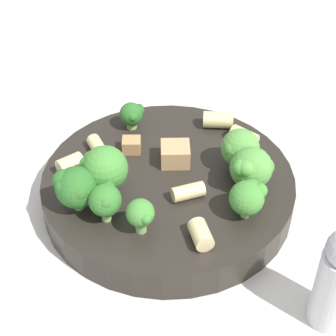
# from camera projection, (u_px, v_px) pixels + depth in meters

# --- Properties ---
(ground_plane) EXTENTS (2.00, 2.00, 0.00)m
(ground_plane) POSITION_uv_depth(u_px,v_px,m) (168.00, 199.00, 0.53)
(ground_plane) COLOR beige
(pasta_bowl) EXTENTS (0.23, 0.23, 0.03)m
(pasta_bowl) POSITION_uv_depth(u_px,v_px,m) (168.00, 186.00, 0.52)
(pasta_bowl) COLOR #28231E
(pasta_bowl) RESTS_ON ground_plane
(broccoli_floret_0) EXTENTS (0.04, 0.04, 0.04)m
(broccoli_floret_0) POSITION_uv_depth(u_px,v_px,m) (240.00, 147.00, 0.51)
(broccoli_floret_0) COLOR #9EC175
(broccoli_floret_0) RESTS_ON pasta_bowl
(broccoli_floret_1) EXTENTS (0.04, 0.04, 0.04)m
(broccoli_floret_1) POSITION_uv_depth(u_px,v_px,m) (251.00, 168.00, 0.49)
(broccoli_floret_1) COLOR #9EC175
(broccoli_floret_1) RESTS_ON pasta_bowl
(broccoli_floret_2) EXTENTS (0.03, 0.03, 0.04)m
(broccoli_floret_2) POSITION_uv_depth(u_px,v_px,m) (248.00, 197.00, 0.46)
(broccoli_floret_2) COLOR #93B766
(broccoli_floret_2) RESTS_ON pasta_bowl
(broccoli_floret_3) EXTENTS (0.02, 0.02, 0.03)m
(broccoli_floret_3) POSITION_uv_depth(u_px,v_px,m) (132.00, 114.00, 0.56)
(broccoli_floret_3) COLOR #93B766
(broccoli_floret_3) RESTS_ON pasta_bowl
(broccoli_floret_4) EXTENTS (0.04, 0.04, 0.04)m
(broccoli_floret_4) POSITION_uv_depth(u_px,v_px,m) (75.00, 187.00, 0.47)
(broccoli_floret_4) COLOR #84AD60
(broccoli_floret_4) RESTS_ON pasta_bowl
(broccoli_floret_5) EXTENTS (0.02, 0.03, 0.03)m
(broccoli_floret_5) POSITION_uv_depth(u_px,v_px,m) (141.00, 214.00, 0.45)
(broccoli_floret_5) COLOR #84AD60
(broccoli_floret_5) RESTS_ON pasta_bowl
(broccoli_floret_6) EXTENTS (0.04, 0.04, 0.05)m
(broccoli_floret_6) POSITION_uv_depth(u_px,v_px,m) (103.00, 168.00, 0.48)
(broccoli_floret_6) COLOR #84AD60
(broccoli_floret_6) RESTS_ON pasta_bowl
(broccoli_floret_7) EXTENTS (0.03, 0.03, 0.04)m
(broccoli_floret_7) POSITION_uv_depth(u_px,v_px,m) (105.00, 200.00, 0.46)
(broccoli_floret_7) COLOR #93B766
(broccoli_floret_7) RESTS_ON pasta_bowl
(rigatoni_0) EXTENTS (0.02, 0.02, 0.02)m
(rigatoni_0) POSITION_uv_depth(u_px,v_px,m) (71.00, 165.00, 0.51)
(rigatoni_0) COLOR beige
(rigatoni_0) RESTS_ON pasta_bowl
(rigatoni_1) EXTENTS (0.02, 0.03, 0.01)m
(rigatoni_1) POSITION_uv_depth(u_px,v_px,m) (244.00, 136.00, 0.55)
(rigatoni_1) COLOR beige
(rigatoni_1) RESTS_ON pasta_bowl
(rigatoni_2) EXTENTS (0.03, 0.02, 0.01)m
(rigatoni_2) POSITION_uv_depth(u_px,v_px,m) (188.00, 192.00, 0.49)
(rigatoni_2) COLOR beige
(rigatoni_2) RESTS_ON pasta_bowl
(rigatoni_3) EXTENTS (0.02, 0.03, 0.01)m
(rigatoni_3) POSITION_uv_depth(u_px,v_px,m) (97.00, 147.00, 0.54)
(rigatoni_3) COLOR beige
(rigatoni_3) RESTS_ON pasta_bowl
(rigatoni_4) EXTENTS (0.03, 0.03, 0.02)m
(rigatoni_4) POSITION_uv_depth(u_px,v_px,m) (201.00, 234.00, 0.45)
(rigatoni_4) COLOR beige
(rigatoni_4) RESTS_ON pasta_bowl
(rigatoni_5) EXTENTS (0.03, 0.03, 0.02)m
(rigatoni_5) POSITION_uv_depth(u_px,v_px,m) (218.00, 120.00, 0.57)
(rigatoni_5) COLOR beige
(rigatoni_5) RESTS_ON pasta_bowl
(chicken_chunk_0) EXTENTS (0.02, 0.02, 0.01)m
(chicken_chunk_0) POSITION_uv_depth(u_px,v_px,m) (133.00, 144.00, 0.54)
(chicken_chunk_0) COLOR tan
(chicken_chunk_0) RESTS_ON pasta_bowl
(chicken_chunk_1) EXTENTS (0.04, 0.04, 0.02)m
(chicken_chunk_1) POSITION_uv_depth(u_px,v_px,m) (175.00, 154.00, 0.52)
(chicken_chunk_1) COLOR tan
(chicken_chunk_1) RESTS_ON pasta_bowl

